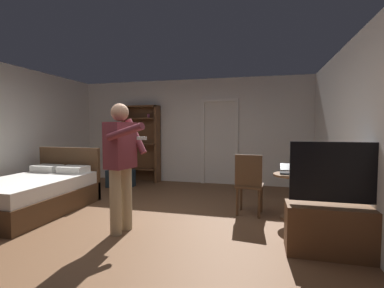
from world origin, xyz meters
name	(u,v)px	position (x,y,z in m)	size (l,w,h in m)	color
ground_plane	(133,226)	(0.00, 0.00, 0.00)	(7.22, 7.22, 0.00)	brown
wall_back	(191,131)	(0.00, 3.34, 1.32)	(6.15, 0.12, 2.64)	silver
wall_right	(374,136)	(3.01, 0.00, 1.32)	(0.12, 6.80, 2.64)	silver
doorway_frame	(219,135)	(0.76, 3.26, 1.22)	(0.93, 0.08, 2.13)	white
bed	(35,193)	(-1.94, 0.27, 0.30)	(1.34, 1.99, 1.02)	#4C331E
bookshelf	(142,141)	(-1.27, 3.12, 1.07)	(0.96, 0.32, 1.98)	brown
tv_flatscreen	(343,223)	(2.65, -0.25, 0.37)	(1.20, 0.40, 1.26)	brown
side_table	(292,189)	(2.25, 0.92, 0.47)	(0.58, 0.58, 0.70)	brown
laptop	(291,171)	(2.22, 0.87, 0.75)	(0.33, 0.34, 0.17)	black
bottle_on_table	(303,167)	(2.39, 0.84, 0.82)	(0.06, 0.06, 0.29)	#335521
wooden_chair	(249,182)	(1.59, 0.92, 0.54)	(0.46, 0.46, 0.99)	#4C331E
person_blue_shirt	(121,159)	(-0.04, -0.22, 1.00)	(0.71, 0.66, 1.74)	tan
suitcase_dark	(121,178)	(-1.47, 2.34, 0.20)	(0.60, 0.39, 0.41)	#1E2D38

